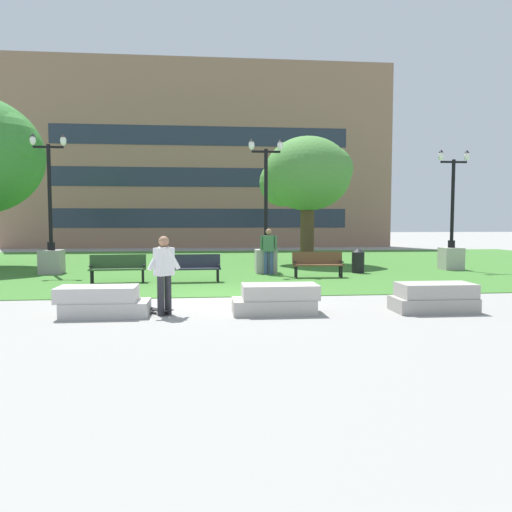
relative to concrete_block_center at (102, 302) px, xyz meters
name	(u,v)px	position (x,y,z in m)	size (l,w,h in m)	color
ground_plane	(221,298)	(2.60, 2.30, -0.31)	(140.00, 140.00, 0.00)	gray
grass_lawn	(215,264)	(2.60, 12.30, -0.30)	(40.00, 20.00, 0.02)	#3D752D
concrete_block_center	(102,302)	(0.00, 0.00, 0.00)	(1.91, 0.90, 0.64)	#BCB7B2
concrete_block_left	(276,299)	(3.75, -0.05, 0.00)	(1.87, 0.90, 0.64)	#B2ADA3
concrete_block_right	(434,298)	(7.31, -0.18, 0.00)	(1.80, 0.90, 0.64)	#9E9991
person_skateboarder	(164,271)	(1.31, -0.02, 0.66)	(0.72, 0.45, 1.71)	#28282D
skateboard	(155,309)	(1.09, 0.19, -0.22)	(0.85, 0.88, 0.14)	black
park_bench_near_left	(318,263)	(6.17, 6.54, 0.23)	(1.82, 0.61, 0.90)	brown
park_bench_far_left	(193,266)	(1.78, 5.63, 0.23)	(1.82, 0.61, 0.90)	#1E232D
park_bench_far_right	(118,267)	(-0.66, 5.72, 0.23)	(1.84, 0.68, 0.90)	#284723
lamp_post_right	(51,246)	(-3.64, 8.71, 0.77)	(1.32, 0.80, 5.26)	gray
lamp_post_center	(451,245)	(12.26, 8.76, 0.71)	(1.32, 0.80, 4.89)	#ADA89E
lamp_post_left	(266,246)	(4.50, 8.22, 0.75)	(1.32, 0.80, 5.13)	#ADA89E
tree_far_left	(306,175)	(6.84, 12.07, 3.81)	(4.21, 4.01, 5.88)	#4C3823
trash_bin	(358,260)	(8.04, 7.84, 0.20)	(0.49, 0.49, 0.96)	black
person_bystander_near_lawn	(269,249)	(4.54, 7.65, 0.68)	(0.65, 0.32, 1.71)	#384C7A
building_facade_distant	(202,155)	(1.91, 26.80, 6.60)	(28.79, 1.03, 13.84)	#8E6B56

